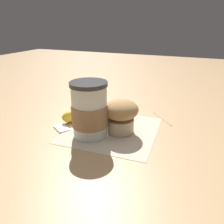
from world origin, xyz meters
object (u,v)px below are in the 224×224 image
object	(u,v)px
coffee_cup	(90,111)
sugar_packet	(62,128)
banana	(96,114)
muffin	(121,113)

from	to	relation	value
coffee_cup	sugar_packet	world-z (taller)	coffee_cup
banana	coffee_cup	bearing A→B (deg)	-162.81
muffin	banana	size ratio (longest dim) A/B	0.48
coffee_cup	muffin	distance (m)	0.09
muffin	coffee_cup	bearing A→B (deg)	128.64
muffin	sugar_packet	world-z (taller)	muffin
sugar_packet	banana	bearing A→B (deg)	-35.88
coffee_cup	muffin	bearing A→B (deg)	-51.36
banana	sugar_packet	bearing A→B (deg)	144.12
muffin	sugar_packet	distance (m)	0.18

